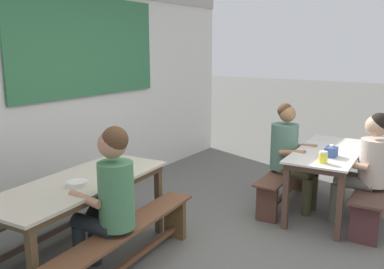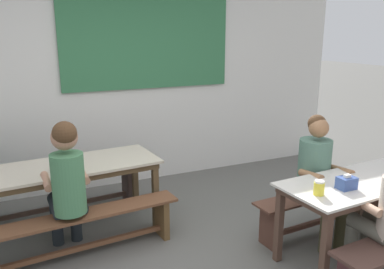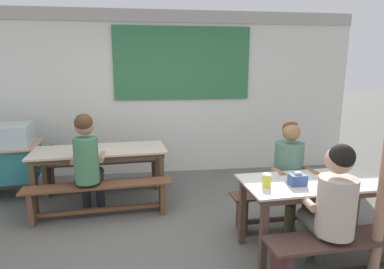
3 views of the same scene
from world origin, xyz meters
name	(u,v)px [view 1 (image 1 of 3)]	position (x,y,z in m)	size (l,w,h in m)	color
ground_plane	(245,253)	(0.00, 0.00, 0.00)	(40.00, 40.00, 0.00)	#5F5D58
backdrop_wall	(65,85)	(0.01, 2.43, 1.45)	(6.66, 0.23, 2.76)	silver
dining_table_far	(81,189)	(-0.90, 1.18, 0.68)	(1.80, 0.85, 0.75)	beige
dining_table_near	(328,157)	(1.40, -0.34, 0.67)	(1.54, 0.75, 0.75)	silver
bench_far_back	(44,219)	(-0.95, 1.68, 0.28)	(1.79, 0.42, 0.44)	#503A2F
bench_far_front	(128,242)	(-0.86, 0.68, 0.30)	(1.79, 0.42, 0.44)	brown
bench_near_back	(284,183)	(1.37, 0.16, 0.28)	(1.43, 0.36, 0.44)	brown
bench_near_front	(373,196)	(1.43, -0.85, 0.29)	(1.47, 0.40, 0.44)	#4B322A
person_right_near_table	(289,151)	(1.31, 0.08, 0.71)	(0.44, 0.56, 1.26)	#403E26
person_near_front	(367,162)	(1.27, -0.78, 0.71)	(0.43, 0.56, 1.25)	#605F54
person_left_back_turned	(109,194)	(-0.99, 0.74, 0.75)	(0.41, 0.56, 1.31)	#20272B
tissue_box	(331,152)	(1.13, -0.44, 0.81)	(0.15, 0.11, 0.13)	#344C8E
condiment_jar	(323,157)	(0.83, -0.44, 0.81)	(0.09, 0.09, 0.12)	yellow
soup_bowl	(77,184)	(-1.01, 1.09, 0.78)	(0.17, 0.17, 0.04)	silver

